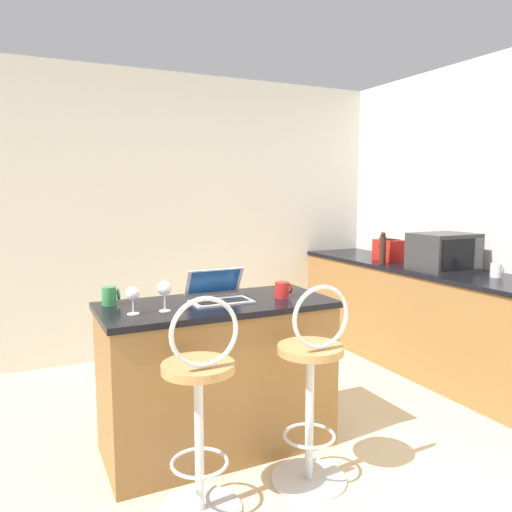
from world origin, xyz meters
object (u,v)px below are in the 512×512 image
object	(u,v)px
microwave	(444,252)
mug_blue	(379,251)
bar_stool_near	(200,411)
pepper_mill	(383,249)
wine_glass_short	(164,289)
mug_green	(110,296)
mug_white	(496,270)
laptop	(218,293)
mug_red	(282,290)
toaster	(389,250)
wine_glass_tall	(133,295)
bar_stool_far	(312,389)

from	to	relation	value
microwave	mug_blue	distance (m)	0.94
bar_stool_near	pepper_mill	size ratio (longest dim) A/B	3.75
pepper_mill	mug_blue	bearing A→B (deg)	53.27
microwave	wine_glass_short	bearing A→B (deg)	-171.03
mug_green	mug_white	size ratio (longest dim) A/B	1.02
laptop	mug_red	size ratio (longest dim) A/B	3.39
toaster	wine_glass_short	xyz separation A→B (m)	(-2.41, -1.04, 0.02)
mug_white	pepper_mill	size ratio (longest dim) A/B	0.36
laptop	mug_white	xyz separation A→B (m)	(2.16, -0.15, 0.00)
mug_green	mug_white	distance (m)	2.77
wine_glass_short	pepper_mill	size ratio (longest dim) A/B	0.58
toaster	pepper_mill	xyz separation A→B (m)	(-0.21, -0.15, 0.04)
wine_glass_tall	mug_red	bearing A→B (deg)	1.28
wine_glass_short	laptop	bearing A→B (deg)	18.82
bar_stool_far	mug_white	world-z (taller)	bar_stool_far
pepper_mill	bar_stool_near	bearing A→B (deg)	-148.18
bar_stool_near	mug_blue	world-z (taller)	bar_stool_near
laptop	mug_red	world-z (taller)	laptop
mug_white	wine_glass_short	size ratio (longest dim) A/B	0.63
bar_stool_near	wine_glass_short	xyz separation A→B (m)	(-0.03, 0.47, 0.49)
wine_glass_short	mug_blue	size ratio (longest dim) A/B	1.58
laptop	mug_red	distance (m)	0.39
wine_glass_short	pepper_mill	bearing A→B (deg)	21.82
mug_red	mug_blue	xyz separation A→B (m)	(1.79, 1.28, 0.00)
bar_stool_near	mug_blue	bearing A→B (deg)	35.49
bar_stool_near	laptop	world-z (taller)	laptop
pepper_mill	toaster	bearing A→B (deg)	36.87
toaster	pepper_mill	distance (m)	0.26
wine_glass_tall	mug_white	size ratio (longest dim) A/B	1.43
mug_white	mug_blue	distance (m)	1.33
toaster	mug_blue	size ratio (longest dim) A/B	2.39
bar_stool_near	wine_glass_short	distance (m)	0.68
mug_white	pepper_mill	world-z (taller)	pepper_mill
wine_glass_tall	toaster	bearing A→B (deg)	21.81
toaster	mug_red	xyz separation A→B (m)	(-1.68, -1.01, -0.05)
toaster	wine_glass_short	bearing A→B (deg)	-156.71
microwave	mug_blue	size ratio (longest dim) A/B	4.63
toaster	mug_white	size ratio (longest dim) A/B	2.41
laptop	pepper_mill	xyz separation A→B (m)	(1.85, 0.76, 0.09)
bar_stool_far	wine_glass_short	distance (m)	0.93
toaster	mug_green	world-z (taller)	toaster
bar_stool_far	microwave	distance (m)	2.03
pepper_mill	laptop	bearing A→B (deg)	-157.62
toaster	wine_glass_tall	xyz separation A→B (m)	(-2.57, -1.03, 0.01)
bar_stool_far	wine_glass_short	bearing A→B (deg)	143.64
mug_red	wine_glass_short	world-z (taller)	wine_glass_short
bar_stool_near	mug_red	world-z (taller)	bar_stool_near
wine_glass_tall	wine_glass_short	size ratio (longest dim) A/B	0.89
laptop	toaster	xyz separation A→B (m)	(2.05, 0.92, 0.05)
wine_glass_tall	mug_green	bearing A→B (deg)	104.96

